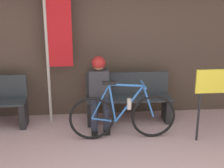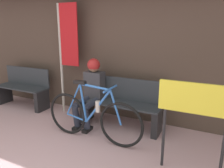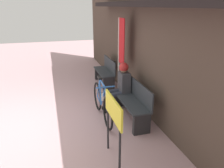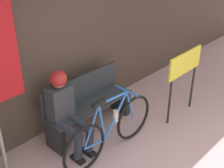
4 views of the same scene
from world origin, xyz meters
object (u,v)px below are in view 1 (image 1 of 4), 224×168
signboard (223,88)px  person_seated (99,87)px  banner_pole (55,43)px  bicycle (123,115)px  park_bench_near (129,100)px

signboard → person_seated: bearing=158.7°
banner_pole → person_seated: bearing=-18.9°
banner_pole → signboard: bearing=-20.6°
bicycle → signboard: signboard is taller
park_bench_near → person_seated: (-0.52, -0.12, 0.29)m
person_seated → signboard: size_ratio=1.06×
park_bench_near → signboard: size_ratio=1.29×
bicycle → signboard: bearing=-6.8°
park_bench_near → banner_pole: bearing=174.4°
bicycle → person_seated: bearing=122.5°
banner_pole → signboard: (2.52, -0.95, -0.55)m
park_bench_near → person_seated: person_seated is taller
bicycle → banner_pole: bearing=143.5°
bicycle → person_seated: size_ratio=1.39×
park_bench_near → bicycle: bearing=-105.4°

